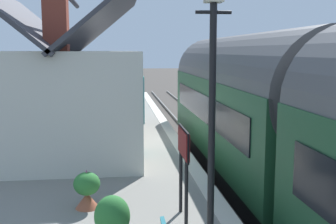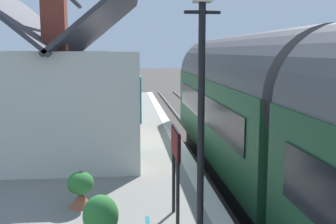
# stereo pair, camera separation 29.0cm
# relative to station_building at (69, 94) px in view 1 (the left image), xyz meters

# --- Properties ---
(ground_plane) EXTENTS (160.00, 160.00, 0.00)m
(ground_plane) POSITION_rel_station_building_xyz_m (0.24, -4.45, -2.54)
(ground_plane) COLOR #423D38
(platform) EXTENTS (32.00, 5.71, 0.99)m
(platform) POSITION_rel_station_building_xyz_m (0.24, -0.59, -2.05)
(platform) COLOR gray
(platform) RESTS_ON ground
(platform_edge_coping) EXTENTS (32.00, 0.36, 0.02)m
(platform_edge_coping) POSITION_rel_station_building_xyz_m (0.24, -3.27, -1.55)
(platform_edge_coping) COLOR beige
(platform_edge_coping) RESTS_ON platform
(rail_near) EXTENTS (52.00, 0.08, 0.14)m
(rail_near) POSITION_rel_station_building_xyz_m (0.24, -6.07, -2.47)
(rail_near) COLOR gray
(rail_near) RESTS_ON ground
(rail_far) EXTENTS (52.00, 0.08, 0.14)m
(rail_far) POSITION_rel_station_building_xyz_m (0.24, -4.63, -2.47)
(rail_far) COLOR gray
(rail_far) RESTS_ON ground
(station_building) EXTENTS (7.35, 4.26, 5.46)m
(station_building) POSITION_rel_station_building_xyz_m (0.00, 0.00, 0.00)
(station_building) COLOR silver
(station_building) RESTS_ON platform
(bench_platform_end) EXTENTS (1.41, 0.47, 0.88)m
(bench_platform_end) POSITION_rel_station_building_xyz_m (7.12, -1.63, -1.08)
(bench_platform_end) COLOR #26727F
(bench_platform_end) RESTS_ON platform
(planter_edge_far) EXTENTS (0.48, 0.48, 0.72)m
(planter_edge_far) POSITION_rel_station_building_xyz_m (-5.23, -0.85, -1.21)
(planter_edge_far) COLOR #9E5138
(planter_edge_far) RESTS_ON platform
(planter_by_door) EXTENTS (0.57, 0.57, 0.78)m
(planter_by_door) POSITION_rel_station_building_xyz_m (7.73, -0.56, -1.13)
(planter_by_door) COLOR teal
(planter_by_door) RESTS_ON platform
(lamp_post_platform) EXTENTS (0.32, 0.50, 3.94)m
(lamp_post_platform) POSITION_rel_station_building_xyz_m (-6.93, -2.75, 1.17)
(lamp_post_platform) COLOR black
(lamp_post_platform) RESTS_ON platform
(station_sign_board) EXTENTS (0.96, 0.06, 1.57)m
(station_sign_board) POSITION_rel_station_building_xyz_m (-5.92, -2.51, -0.37)
(station_sign_board) COLOR black
(station_sign_board) RESTS_ON platform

